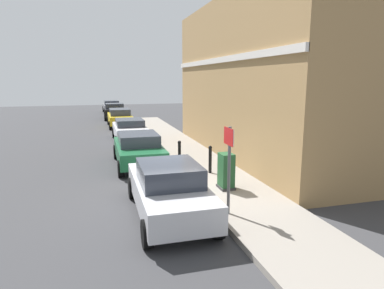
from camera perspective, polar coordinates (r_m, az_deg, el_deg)
ground at (r=10.64m, az=-3.41°, el=-8.87°), size 80.00×80.00×0.00m
sidewalk at (r=16.69m, az=-1.18°, el=-1.24°), size 2.44×30.00×0.15m
corner_building at (r=16.76m, az=14.98°, el=10.51°), size 6.47×13.33×7.15m
car_silver at (r=9.04m, az=-4.00°, el=-7.51°), size 1.84×4.36×1.47m
car_green at (r=14.36m, az=-9.05°, el=-0.71°), size 1.92×4.20×1.39m
car_white at (r=20.04m, az=-10.47°, el=2.49°), size 1.90×4.32×1.32m
car_yellow at (r=26.45m, az=-12.12°, el=4.53°), size 1.80×4.13×1.40m
car_black at (r=31.90m, az=-12.94°, el=5.57°), size 1.99×3.94×1.43m
car_grey at (r=37.63m, az=-13.46°, el=6.29°), size 1.87×3.97×1.33m
utility_cabinet at (r=10.86m, az=5.79°, el=-4.72°), size 0.46×0.61×1.15m
bollard_near_cabinet at (r=12.60m, az=3.09°, el=-2.36°), size 0.14×0.14×1.04m
bollard_far_kerb at (r=13.61m, az=-2.13°, el=-1.34°), size 0.14×0.14×1.04m
street_sign at (r=8.62m, az=6.27°, el=-2.16°), size 0.08×0.60×2.30m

